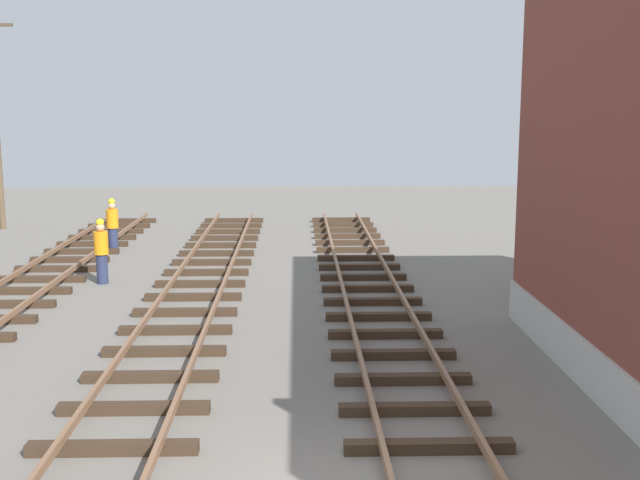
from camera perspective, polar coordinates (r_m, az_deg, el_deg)
track_worker_foreground at (r=28.32m, az=-14.54°, el=0.99°), size 0.40×0.40×1.87m
track_worker_distant at (r=23.46m, az=-15.29°, el=-0.79°), size 0.40×0.40×1.87m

